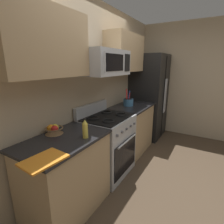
{
  "coord_description": "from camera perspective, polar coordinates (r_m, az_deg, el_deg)",
  "views": [
    {
      "loc": [
        -2.08,
        -0.63,
        1.67
      ],
      "look_at": [
        -0.07,
        0.55,
        1.03
      ],
      "focal_mm": 27.79,
      "sensor_mm": 36.0,
      "label": 1
    }
  ],
  "objects": [
    {
      "name": "ground_plane",
      "position": [
        2.74,
        11.58,
        -22.56
      ],
      "size": [
        16.0,
        16.0,
        0.0
      ],
      "primitive_type": "plane",
      "color": "#473828"
    },
    {
      "name": "wall_back",
      "position": [
        2.7,
        -8.58,
        7.34
      ],
      "size": [
        8.0,
        0.1,
        2.6
      ],
      "primitive_type": "cube",
      "color": "tan",
      "rests_on": "ground"
    },
    {
      "name": "counter_left",
      "position": [
        2.15,
        -14.76,
        -19.6
      ],
      "size": [
        0.97,
        0.62,
        0.91
      ],
      "color": "tan",
      "rests_on": "ground"
    },
    {
      "name": "range_oven",
      "position": [
        2.73,
        -1.55,
        -10.63
      ],
      "size": [
        0.76,
        0.66,
        1.09
      ],
      "color": "#B2B5BA",
      "rests_on": "ground"
    },
    {
      "name": "counter_right",
      "position": [
        3.45,
        6.26,
        -5.31
      ],
      "size": [
        0.98,
        0.62,
        0.91
      ],
      "color": "tan",
      "rests_on": "ground"
    },
    {
      "name": "refrigerator",
      "position": [
        4.17,
        12.01,
        5.0
      ],
      "size": [
        0.86,
        0.73,
        1.89
      ],
      "color": "black",
      "rests_on": "ground"
    },
    {
      "name": "wall_right",
      "position": [
        4.49,
        22.56,
        9.49
      ],
      "size": [
        0.1,
        8.0,
        2.6
      ],
      "primitive_type": "cube",
      "color": "tan",
      "rests_on": "ground"
    },
    {
      "name": "microwave",
      "position": [
        2.47,
        -2.31,
        15.91
      ],
      "size": [
        0.8,
        0.44,
        0.34
      ],
      "color": "#B2B5BA"
    },
    {
      "name": "upper_cabinets_left",
      "position": [
        1.9,
        -21.63,
        20.37
      ],
      "size": [
        0.96,
        0.34,
        0.65
      ],
      "color": "tan"
    },
    {
      "name": "upper_cabinets_right",
      "position": [
        3.31,
        4.36,
        18.76
      ],
      "size": [
        0.97,
        0.34,
        0.65
      ],
      "color": "tan"
    },
    {
      "name": "utensil_crock",
      "position": [
        3.32,
        5.37,
        3.36
      ],
      "size": [
        0.19,
        0.19,
        0.32
      ],
      "color": "teal",
      "rests_on": "counter_right"
    },
    {
      "name": "fruit_basket",
      "position": [
        2.08,
        -18.58,
        -5.52
      ],
      "size": [
        0.21,
        0.21,
        0.1
      ],
      "color": "brown",
      "rests_on": "counter_left"
    },
    {
      "name": "cutting_board",
      "position": [
        1.56,
        -21.5,
        -14.5
      ],
      "size": [
        0.36,
        0.27,
        0.02
      ],
      "primitive_type": "cube",
      "rotation": [
        0.0,
        0.0,
        -0.08
      ],
      "color": "orange",
      "rests_on": "counter_left"
    },
    {
      "name": "bottle_oil",
      "position": [
        1.86,
        -8.84,
        -5.53
      ],
      "size": [
        0.06,
        0.06,
        0.22
      ],
      "color": "gold",
      "rests_on": "counter_left"
    }
  ]
}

